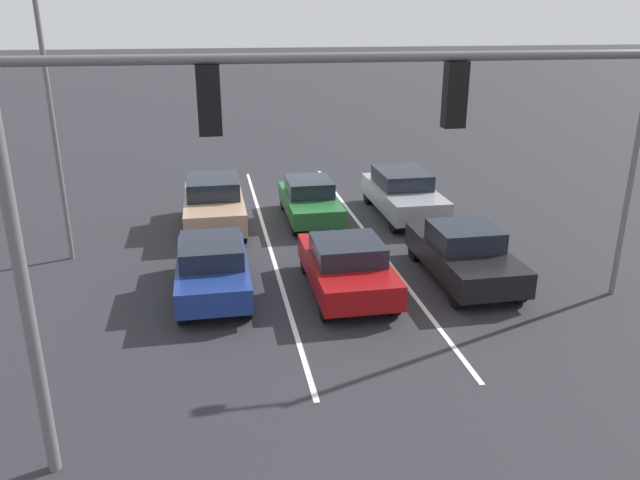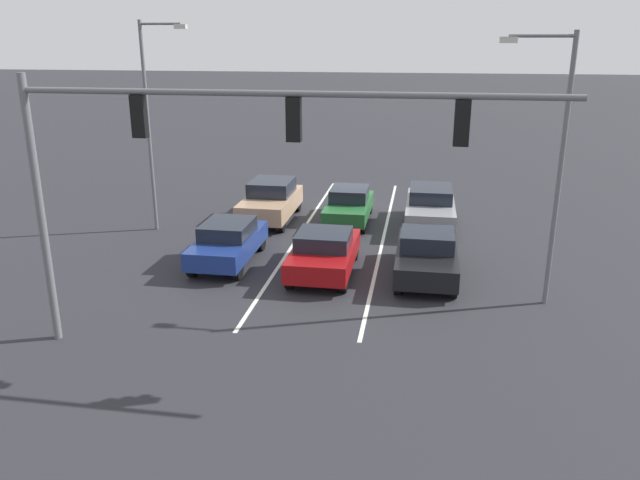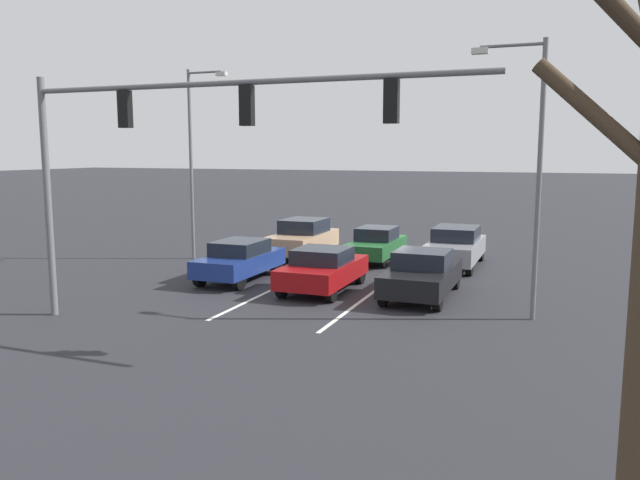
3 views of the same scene
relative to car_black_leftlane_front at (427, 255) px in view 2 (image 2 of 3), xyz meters
name	(u,v)px [view 2 (image 2 of 3)]	position (x,y,z in m)	size (l,w,h in m)	color
ground_plane	(351,215)	(3.28, -7.00, -0.75)	(240.00, 240.00, 0.00)	#28282D
lane_stripe_left_divider	(384,237)	(1.63, -4.00, -0.75)	(0.12, 18.01, 0.01)	silver
lane_stripe_center_divider	(301,233)	(4.93, -4.00, -0.75)	(0.12, 18.01, 0.01)	silver
car_black_leftlane_front	(427,255)	(0.00, 0.00, 0.00)	(1.91, 4.36, 1.52)	black
car_navy_rightlane_front	(228,241)	(6.73, -0.22, 0.01)	(1.78, 4.13, 1.46)	navy
car_maroon_midlane_front	(324,252)	(3.31, 0.26, -0.01)	(1.94, 4.13, 1.45)	maroon
car_darkgreen_midlane_second	(349,205)	(3.24, -5.93, -0.02)	(1.73, 4.14, 1.44)	#1E5928
car_tan_rightlane_second	(271,200)	(6.56, -5.68, 0.10)	(1.94, 4.37, 1.68)	tan
car_gray_leftlane_second	(430,207)	(-0.12, -5.84, 0.08)	(1.93, 4.64, 1.60)	gray
traffic_signal_gantry	(197,147)	(5.28, 5.99, 4.32)	(12.33, 0.37, 6.66)	slate
street_lamp_right_shoulder	(152,114)	(10.62, -3.55, 3.88)	(1.87, 0.24, 8.06)	slate
street_lamp_left_shoulder	(554,153)	(-3.24, 1.60, 3.66)	(1.97, 0.24, 7.61)	slate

